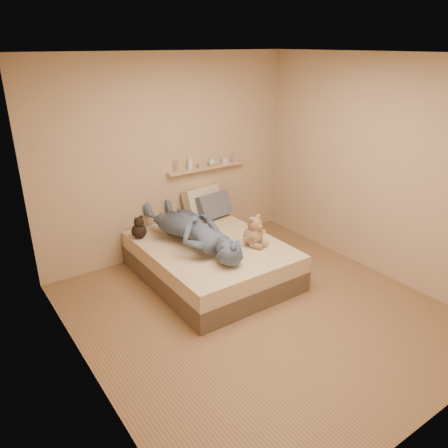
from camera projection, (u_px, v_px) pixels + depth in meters
room at (262, 198)px, 4.22m from camera, size 3.80×3.80×3.80m
bed at (211, 260)px, 5.34m from camera, size 1.50×1.90×0.45m
game_console at (228, 249)px, 4.76m from camera, size 0.17×0.07×0.06m
teddy_bear at (254, 233)px, 5.15m from camera, size 0.31×0.31×0.38m
dark_plush at (139, 229)px, 5.35m from camera, size 0.19×0.19×0.29m
pillow_cream at (203, 202)px, 6.02m from camera, size 0.58×0.35×0.43m
pillow_grey at (214, 206)px, 5.97m from camera, size 0.53×0.33×0.37m
person at (192, 229)px, 5.15m from camera, size 0.69×1.71×0.40m
wall_shelf at (207, 168)px, 5.98m from camera, size 1.20×0.12×0.03m
shelf_bottles at (210, 161)px, 5.97m from camera, size 0.98×0.14×0.19m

